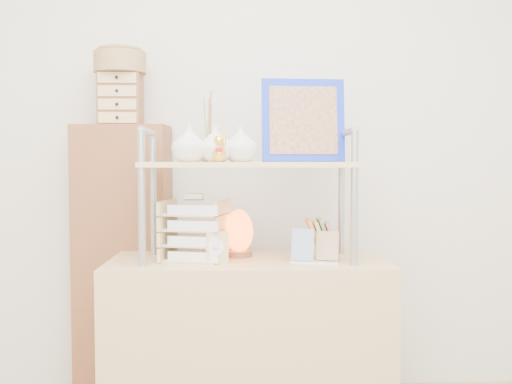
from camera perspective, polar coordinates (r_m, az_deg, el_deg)
The scene contains 9 objects.
desk at distance 2.57m, azimuth -0.79°, elevation -15.01°, with size 1.20×0.50×0.75m, color tan.
cabinet at distance 2.92m, azimuth -13.10°, elevation -6.84°, with size 0.45×0.24×1.35m, color brown.
hutch at distance 2.46m, azimuth -1.23°, elevation 3.61°, with size 0.90×0.34×0.79m.
letter_tray at distance 2.47m, azimuth -6.16°, elevation -4.14°, with size 0.28×0.27×0.29m.
salt_lamp at distance 2.55m, azimuth -1.73°, elevation -4.06°, with size 0.14×0.13×0.21m.
desk_clock at distance 2.38m, azimuth -3.98°, elevation -5.56°, with size 0.10×0.07×0.13m.
postcard_stand at distance 2.40m, azimuth 5.87°, elevation -6.12°, with size 0.21×0.11×0.14m.
drawer_chest at distance 2.87m, azimuth -13.39°, elevation 9.01°, with size 0.20×0.16×0.25m.
woven_basket at distance 2.90m, azimuth -13.43°, elevation 12.45°, with size 0.25×0.25×0.10m, color olive.
Camera 1 is at (-0.02, -1.25, 1.18)m, focal length 40.00 mm.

